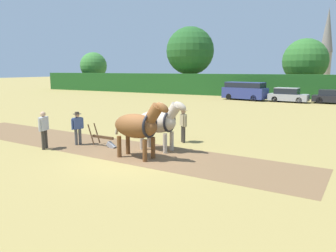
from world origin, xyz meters
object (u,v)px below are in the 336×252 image
(tree_far_left, at_px, (94,66))
(parked_car_left, at_px, (288,95))
(draft_horse_lead_right, at_px, (159,122))
(plow, at_px, (105,140))
(parked_van, at_px, (245,91))
(farmer_at_plow, at_px, (78,126))
(tree_center_left, at_px, (305,61))
(farmer_onlooker_left, at_px, (44,127))
(parked_car_center_left, at_px, (333,97))
(church_spire, at_px, (326,46))
(tree_left, at_px, (190,51))
(farmer_beside_team, at_px, (183,122))
(draft_horse_lead_left, at_px, (138,126))

(tree_far_left, height_order, parked_car_left, tree_far_left)
(draft_horse_lead_right, bearing_deg, tree_far_left, 137.56)
(plow, height_order, parked_van, parked_van)
(farmer_at_plow, xyz_separation_m, parked_van, (0.87, 26.86, 0.16))
(draft_horse_lead_right, xyz_separation_m, parked_van, (-3.12, 26.00, -0.22))
(tree_far_left, bearing_deg, draft_horse_lead_right, -46.10)
(tree_far_left, height_order, tree_center_left, tree_center_left)
(draft_horse_lead_right, height_order, farmer_onlooker_left, draft_horse_lead_right)
(parked_van, bearing_deg, parked_car_center_left, 12.67)
(draft_horse_lead_right, relative_size, plow, 1.71)
(draft_horse_lead_right, distance_m, plow, 2.82)
(tree_far_left, bearing_deg, church_spire, 32.21)
(plow, xyz_separation_m, farmer_at_plow, (-1.42, -0.26, 0.61))
(tree_left, relative_size, farmer_beside_team, 5.86)
(tree_left, relative_size, parked_car_center_left, 2.41)
(draft_horse_lead_right, height_order, plow, draft_horse_lead_right)
(farmer_beside_team, distance_m, parked_car_left, 23.77)
(draft_horse_lead_right, relative_size, parked_car_center_left, 0.63)
(tree_far_left, height_order, draft_horse_lead_left, tree_far_left)
(farmer_onlooker_left, height_order, parked_van, parked_van)
(tree_left, bearing_deg, church_spire, 53.53)
(tree_left, distance_m, farmer_beside_team, 36.09)
(tree_far_left, height_order, church_spire, church_spire)
(draft_horse_lead_right, distance_m, parked_car_center_left, 26.97)
(parked_van, bearing_deg, tree_far_left, 174.74)
(plow, relative_size, parked_car_center_left, 0.37)
(parked_car_left, bearing_deg, parked_car_center_left, 12.12)
(tree_left, xyz_separation_m, draft_horse_lead_left, (14.04, -36.17, -5.02))
(plow, relative_size, farmer_at_plow, 0.96)
(farmer_at_plow, xyz_separation_m, farmer_onlooker_left, (-0.72, -1.39, 0.09))
(tree_left, height_order, tree_center_left, tree_left)
(draft_horse_lead_right, distance_m, farmer_at_plow, 4.09)
(tree_center_left, bearing_deg, draft_horse_lead_right, -93.61)
(draft_horse_lead_left, distance_m, plow, 2.83)
(plow, distance_m, farmer_onlooker_left, 2.78)
(tree_center_left, bearing_deg, parked_car_center_left, -68.14)
(draft_horse_lead_right, bearing_deg, parked_van, 100.49)
(draft_horse_lead_left, relative_size, plow, 1.79)
(farmer_at_plow, bearing_deg, church_spire, 101.56)
(church_spire, distance_m, parked_car_center_left, 33.36)
(tree_left, bearing_deg, parked_car_center_left, -22.44)
(church_spire, height_order, farmer_at_plow, church_spire)
(plow, height_order, parked_car_left, parked_car_left)
(plow, bearing_deg, farmer_at_plow, -166.00)
(parked_van, bearing_deg, plow, -77.54)
(parked_van, height_order, parked_car_center_left, parked_van)
(tree_center_left, distance_m, farmer_at_plow, 37.68)
(draft_horse_lead_left, bearing_deg, farmer_at_plow, 173.93)
(tree_far_left, height_order, tree_left, tree_left)
(farmer_onlooker_left, bearing_deg, farmer_beside_team, 24.96)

